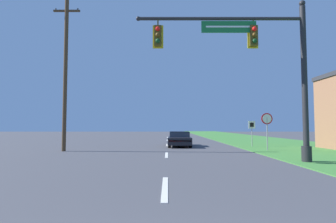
# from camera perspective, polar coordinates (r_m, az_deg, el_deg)

# --- Properties ---
(grass_verge_right) EXTENTS (10.00, 110.00, 0.04)m
(grass_verge_right) POSITION_cam_1_polar(r_m,az_deg,el_deg) (32.83, 18.76, -5.91)
(grass_verge_right) COLOR #428438
(grass_verge_right) RESTS_ON ground
(road_center_line) EXTENTS (0.16, 34.80, 0.01)m
(road_center_line) POSITION_cam_1_polar(r_m,az_deg,el_deg) (23.15, -0.04, -7.30)
(road_center_line) COLOR silver
(road_center_line) RESTS_ON ground
(signal_mast) EXTENTS (8.04, 0.47, 7.53)m
(signal_mast) POSITION_cam_1_polar(r_m,az_deg,el_deg) (13.11, 20.08, 9.75)
(signal_mast) COLOR #232326
(signal_mast) RESTS_ON grass_verge_right
(car_ahead) EXTENTS (1.96, 4.64, 1.19)m
(car_ahead) POSITION_cam_1_polar(r_m,az_deg,el_deg) (21.77, 2.69, -5.98)
(car_ahead) COLOR black
(car_ahead) RESTS_ON ground
(stop_sign) EXTENTS (0.76, 0.07, 2.50)m
(stop_sign) POSITION_cam_1_polar(r_m,az_deg,el_deg) (19.00, 20.90, -2.37)
(stop_sign) COLOR gray
(stop_sign) RESTS_ON grass_verge_right
(route_sign_post) EXTENTS (0.55, 0.06, 2.03)m
(route_sign_post) POSITION_cam_1_polar(r_m,az_deg,el_deg) (22.13, 17.93, -3.39)
(route_sign_post) COLOR gray
(route_sign_post) RESTS_ON grass_verge_right
(utility_pole_near) EXTENTS (1.80, 0.26, 10.41)m
(utility_pole_near) POSITION_cam_1_polar(r_m,az_deg,el_deg) (19.10, -21.28, 8.21)
(utility_pole_near) COLOR #4C3823
(utility_pole_near) RESTS_ON ground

